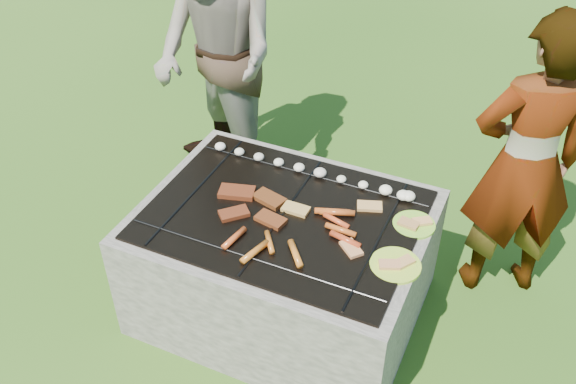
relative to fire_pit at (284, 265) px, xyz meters
name	(u,v)px	position (x,y,z in m)	size (l,w,h in m)	color
lawn	(284,305)	(0.00, 0.00, -0.28)	(60.00, 60.00, 0.00)	#214B12
fire_pit	(284,265)	(0.00, 0.00, 0.00)	(1.30, 1.00, 0.62)	#A8A295
mushrooms	(327,175)	(0.08, 0.33, 0.35)	(1.06, 0.07, 0.04)	white
pork_slabs	(251,203)	(-0.16, 0.00, 0.34)	(0.40, 0.29, 0.02)	#963A1B
sausages	(306,233)	(0.15, -0.09, 0.34)	(0.54, 0.50, 0.03)	orange
bread_on_grate	(335,218)	(0.23, 0.06, 0.34)	(0.44, 0.41, 0.02)	tan
plate_far	(414,224)	(0.56, 0.18, 0.33)	(0.24, 0.24, 0.03)	#C8D633
plate_near	(395,265)	(0.56, -0.11, 0.33)	(0.26, 0.26, 0.03)	#F7FF3C
cook	(525,165)	(0.94, 0.62, 0.48)	(0.55, 0.36, 1.52)	gray
bystander	(216,58)	(-0.80, 0.83, 0.57)	(0.83, 0.64, 1.70)	gray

